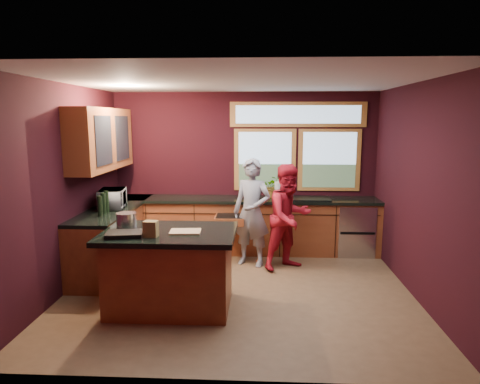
# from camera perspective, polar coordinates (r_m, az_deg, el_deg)

# --- Properties ---
(floor) EXTENTS (4.50, 4.50, 0.00)m
(floor) POSITION_cam_1_polar(r_m,az_deg,el_deg) (5.83, -0.20, -12.91)
(floor) COLOR brown
(floor) RESTS_ON ground
(room_shell) EXTENTS (4.52, 4.02, 2.71)m
(room_shell) POSITION_cam_1_polar(r_m,az_deg,el_deg) (5.78, -5.98, 5.26)
(room_shell) COLOR black
(room_shell) RESTS_ON ground
(back_counter) EXTENTS (4.50, 0.64, 0.93)m
(back_counter) POSITION_cam_1_polar(r_m,az_deg,el_deg) (7.29, 2.08, -4.43)
(back_counter) COLOR #622B17
(back_counter) RESTS_ON floor
(left_counter) EXTENTS (0.64, 2.30, 0.93)m
(left_counter) POSITION_cam_1_polar(r_m,az_deg,el_deg) (6.85, -16.41, -5.74)
(left_counter) COLOR #622B17
(left_counter) RESTS_ON floor
(island) EXTENTS (1.55, 1.05, 0.95)m
(island) POSITION_cam_1_polar(r_m,az_deg,el_deg) (5.23, -9.28, -10.12)
(island) COLOR #622B17
(island) RESTS_ON floor
(person_grey) EXTENTS (0.71, 0.60, 1.66)m
(person_grey) POSITION_cam_1_polar(r_m,az_deg,el_deg) (6.55, 1.59, -2.75)
(person_grey) COLOR slate
(person_grey) RESTS_ON floor
(person_red) EXTENTS (0.98, 0.93, 1.59)m
(person_red) POSITION_cam_1_polar(r_m,az_deg,el_deg) (6.44, 6.58, -3.34)
(person_red) COLOR #A2121F
(person_red) RESTS_ON floor
(microwave) EXTENTS (0.43, 0.57, 0.28)m
(microwave) POSITION_cam_1_polar(r_m,az_deg,el_deg) (6.63, -16.64, -0.86)
(microwave) COLOR #999999
(microwave) RESTS_ON left_counter
(potted_plant) EXTENTS (0.34, 0.29, 0.37)m
(potted_plant) POSITION_cam_1_polar(r_m,az_deg,el_deg) (7.21, 4.46, 0.69)
(potted_plant) COLOR #999999
(potted_plant) RESTS_ON back_counter
(paper_towel) EXTENTS (0.12, 0.12, 0.28)m
(paper_towel) POSITION_cam_1_polar(r_m,az_deg,el_deg) (7.17, 5.11, 0.25)
(paper_towel) COLOR silver
(paper_towel) RESTS_ON back_counter
(cutting_board) EXTENTS (0.37, 0.27, 0.02)m
(cutting_board) POSITION_cam_1_polar(r_m,az_deg,el_deg) (5.00, -7.30, -5.26)
(cutting_board) COLOR tan
(cutting_board) RESTS_ON island
(stock_pot) EXTENTS (0.24, 0.24, 0.18)m
(stock_pot) POSITION_cam_1_polar(r_m,az_deg,el_deg) (5.35, -14.89, -3.64)
(stock_pot) COLOR silver
(stock_pot) RESTS_ON island
(paper_bag) EXTENTS (0.16, 0.13, 0.18)m
(paper_bag) POSITION_cam_1_polar(r_m,az_deg,el_deg) (4.87, -11.81, -4.83)
(paper_bag) COLOR brown
(paper_bag) RESTS_ON island
(black_tray) EXTENTS (0.44, 0.34, 0.05)m
(black_tray) POSITION_cam_1_polar(r_m,az_deg,el_deg) (4.97, -15.15, -5.45)
(black_tray) COLOR black
(black_tray) RESTS_ON island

